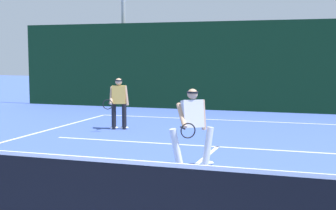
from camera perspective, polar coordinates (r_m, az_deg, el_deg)
The scene contains 9 objects.
court_line_baseline_far at distance 16.59m, azimuth 9.42°, elevation -1.87°, with size 10.73×0.10×0.01m, color white.
court_line_service at distance 11.86m, azimuth 5.85°, elevation -4.90°, with size 8.74×0.10×0.01m, color white.
court_line_centre at distance 8.86m, azimuth 1.44°, elevation -8.58°, with size 0.10×6.40×0.01m, color white.
tennis_net at distance 5.84m, azimuth -7.76°, elevation -10.97°, with size 11.75×0.09×1.11m.
player_near at distance 9.61m, azimuth 2.87°, elevation -2.27°, with size 0.85×1.04×1.56m.
player_far at distance 14.54m, azimuth -5.83°, elevation 0.41°, with size 0.62×0.87×1.53m.
tennis_ball at distance 8.53m, azimuth 13.64°, elevation -9.11°, with size 0.07×0.07×0.07m, color #D1E033.
back_fence_windscreen at distance 19.32m, azimuth 10.82°, elevation 4.48°, with size 20.96×0.12×3.56m, color black.
light_pole at distance 22.23m, azimuth -5.27°, elevation 10.54°, with size 0.55×0.44×6.45m.
Camera 1 is at (2.45, -5.02, 2.21)m, focal length 51.85 mm.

